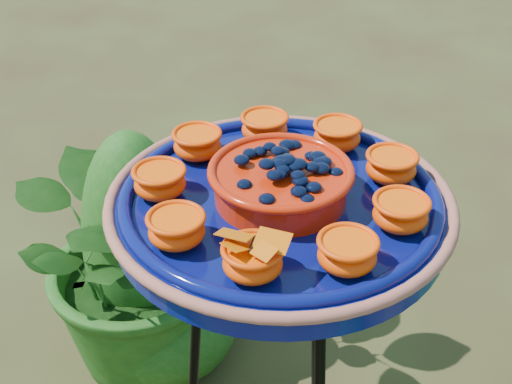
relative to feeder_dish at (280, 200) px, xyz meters
The scene contains 2 objects.
feeder_dish is the anchor object (origin of this frame).
shrub_back_left 0.95m from the feeder_dish, 132.22° to the left, with size 0.70×0.60×0.77m, color #154512.
Camera 1 is at (0.07, -0.72, 1.53)m, focal length 50.00 mm.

